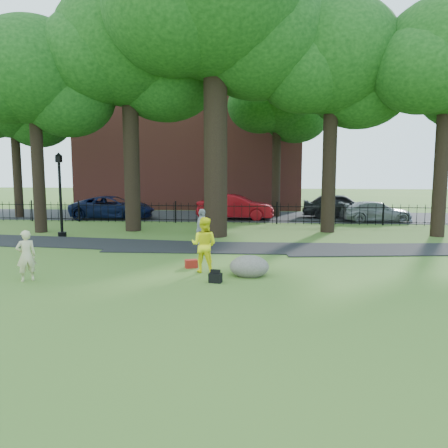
# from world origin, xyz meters

# --- Properties ---
(ground) EXTENTS (120.00, 120.00, 0.00)m
(ground) POSITION_xyz_m (0.00, 0.00, 0.00)
(ground) COLOR #3E6724
(ground) RESTS_ON ground
(footpath) EXTENTS (36.07, 3.85, 0.03)m
(footpath) POSITION_xyz_m (1.00, 3.90, 0.00)
(footpath) COLOR black
(footpath) RESTS_ON ground
(street) EXTENTS (80.00, 7.00, 0.02)m
(street) POSITION_xyz_m (0.00, 16.00, 0.00)
(street) COLOR black
(street) RESTS_ON ground
(iron_fence) EXTENTS (44.00, 0.04, 1.20)m
(iron_fence) POSITION_xyz_m (0.00, 12.00, 0.60)
(iron_fence) COLOR black
(iron_fence) RESTS_ON ground
(brick_building) EXTENTS (18.00, 8.00, 12.00)m
(brick_building) POSITION_xyz_m (-4.00, 24.00, 6.00)
(brick_building) COLOR brown
(brick_building) RESTS_ON ground
(big_tree) EXTENTS (10.08, 8.61, 14.37)m
(big_tree) POSITION_xyz_m (0.13, 7.09, 10.14)
(big_tree) COLOR black
(big_tree) RESTS_ON ground
(tree_row) EXTENTS (26.82, 7.96, 12.42)m
(tree_row) POSITION_xyz_m (0.52, 8.40, 8.15)
(tree_row) COLOR black
(tree_row) RESTS_ON ground
(woman) EXTENTS (0.64, 0.61, 1.47)m
(woman) POSITION_xyz_m (-4.37, -1.89, 0.73)
(woman) COLOR beige
(woman) RESTS_ON ground
(man) EXTENTS (0.95, 0.80, 1.71)m
(man) POSITION_xyz_m (0.50, -0.30, 0.86)
(man) COLOR #FFF615
(man) RESTS_ON ground
(pedestrian) EXTENTS (0.60, 1.03, 1.66)m
(pedestrian) POSITION_xyz_m (-0.08, 3.11, 0.83)
(pedestrian) COLOR #A3A4A8
(pedestrian) RESTS_ON ground
(boulder) EXTENTS (1.42, 1.25, 0.69)m
(boulder) POSITION_xyz_m (1.92, -0.68, 0.34)
(boulder) COLOR #656154
(boulder) RESTS_ON ground
(lamppost) EXTENTS (0.39, 0.39, 3.96)m
(lamppost) POSITION_xyz_m (-7.27, 6.22, 1.94)
(lamppost) COLOR black
(lamppost) RESTS_ON ground
(backpack) EXTENTS (0.39, 0.28, 0.27)m
(backpack) POSITION_xyz_m (1.00, -1.54, 0.13)
(backpack) COLOR black
(backpack) RESTS_ON ground
(red_bag) EXTENTS (0.45, 0.37, 0.27)m
(red_bag) POSITION_xyz_m (0.00, 0.23, 0.13)
(red_bag) COLOR maroon
(red_bag) RESTS_ON ground
(red_sedan) EXTENTS (4.87, 1.84, 1.59)m
(red_sedan) POSITION_xyz_m (0.43, 14.10, 0.79)
(red_sedan) COLOR maroon
(red_sedan) RESTS_ON ground
(navy_van) EXTENTS (5.36, 2.66, 1.46)m
(navy_van) POSITION_xyz_m (-7.45, 13.65, 0.73)
(navy_van) COLOR #0B1438
(navy_van) RESTS_ON ground
(grey_car) EXTENTS (4.90, 2.22, 1.63)m
(grey_car) POSITION_xyz_m (7.14, 15.50, 0.82)
(grey_car) COLOR black
(grey_car) RESTS_ON ground
(silver_car) EXTENTS (4.42, 2.17, 1.24)m
(silver_car) POSITION_xyz_m (9.00, 13.65, 0.62)
(silver_car) COLOR gray
(silver_car) RESTS_ON ground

